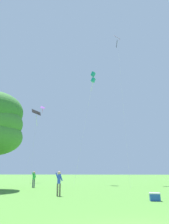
{
  "coord_description": "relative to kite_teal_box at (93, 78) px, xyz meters",
  "views": [
    {
      "loc": [
        -0.84,
        -5.81,
        1.53
      ],
      "look_at": [
        -5.57,
        25.4,
        10.49
      ],
      "focal_mm": 34.48,
      "sensor_mm": 36.0,
      "label": 1
    }
  ],
  "objects": [
    {
      "name": "picnic_cooler",
      "position": [
        5.64,
        -20.27,
        -17.1
      ],
      "size": [
        0.6,
        0.4,
        0.44
      ],
      "color": "#2351B2",
      "rests_on": "ground_plane"
    },
    {
      "name": "person_near_tree",
      "position": [
        -0.49,
        -18.51,
        -16.33
      ],
      "size": [
        0.53,
        0.22,
        1.65
      ],
      "color": "#665B4C",
      "rests_on": "ground_plane"
    },
    {
      "name": "person_foreground_watcher",
      "position": [
        -5.57,
        -10.25,
        -16.29
      ],
      "size": [
        0.4,
        0.48,
        1.71
      ],
      "color": "#2D3351",
      "rests_on": "ground_plane"
    },
    {
      "name": "kite_teal_box",
      "position": [
        0.0,
        0.0,
        0.0
      ],
      "size": [
        2.09,
        7.89,
        18.4
      ],
      "color": "teal",
      "rests_on": "ground_plane"
    },
    {
      "name": "kite_purple_streamer",
      "position": [
        -14.51,
        14.95,
        -1.42
      ],
      "size": [
        2.03,
        5.44,
        17.72
      ],
      "color": "purple",
      "rests_on": "ground_plane"
    },
    {
      "name": "kite_black_large",
      "position": [
        -11.2,
        3.43,
        -5.34
      ],
      "size": [
        2.49,
        5.5,
        13.25
      ],
      "color": "black",
      "rests_on": "ground_plane"
    },
    {
      "name": "kite_pink_low",
      "position": [
        4.47,
        2.12,
        7.71
      ],
      "size": [
        1.26,
        12.47,
        27.39
      ],
      "color": "pink",
      "rests_on": "ground_plane"
    }
  ]
}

